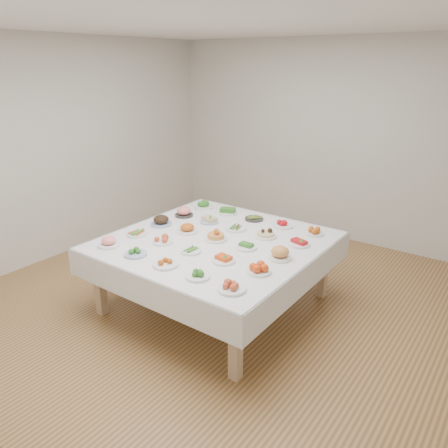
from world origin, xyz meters
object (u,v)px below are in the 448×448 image
Objects in this scene: dish_24 at (314,231)px; dish_12 at (216,234)px; dish_0 at (109,241)px; display_table at (215,246)px.

dish_12 is at bearing -135.28° from dish_24.
display_table is at bearing 44.53° from dish_0.
dish_0 is 2.11m from dish_24.
dish_12 is (0.00, 0.00, 0.13)m from display_table.
dish_24 is at bearing 44.72° from dish_12.
dish_0 is at bearing -135.42° from dish_12.
dish_0 is at bearing -135.47° from display_table.
dish_24 is (1.50, 1.49, -0.01)m from dish_0.
dish_0 is (-0.76, -0.75, 0.12)m from display_table.
display_table is at bearing -125.96° from dish_12.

